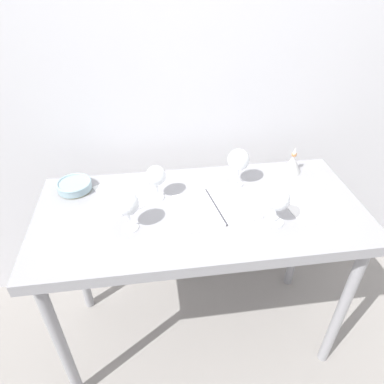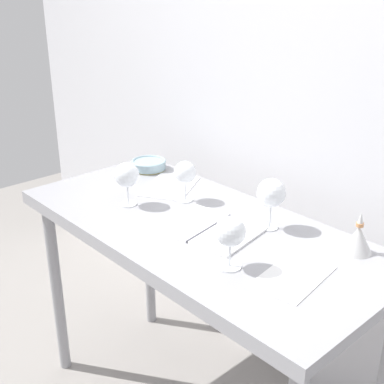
% 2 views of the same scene
% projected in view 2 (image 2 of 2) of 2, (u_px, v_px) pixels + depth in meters
% --- Properties ---
extents(back_wall, '(3.80, 0.04, 2.60)m').
position_uv_depth(back_wall, '(292.00, 91.00, 1.97)').
color(back_wall, silver).
rests_on(back_wall, ground_plane).
extents(steel_counter, '(1.40, 0.65, 0.90)m').
position_uv_depth(steel_counter, '(197.00, 249.00, 1.85)').
color(steel_counter, '#939398').
rests_on(steel_counter, ground_plane).
extents(wine_glass_far_right, '(0.10, 0.10, 0.18)m').
position_uv_depth(wine_glass_far_right, '(271.00, 194.00, 1.73)').
color(wine_glass_far_right, white).
rests_on(wine_glass_far_right, steel_counter).
extents(wine_glass_near_right, '(0.09, 0.09, 0.17)m').
position_uv_depth(wine_glass_near_right, '(231.00, 233.00, 1.49)').
color(wine_glass_near_right, white).
rests_on(wine_glass_near_right, steel_counter).
extents(wine_glass_near_left, '(0.09, 0.09, 0.17)m').
position_uv_depth(wine_glass_near_left, '(127.00, 176.00, 1.92)').
color(wine_glass_near_left, white).
rests_on(wine_glass_near_left, steel_counter).
extents(wine_glass_far_left, '(0.09, 0.09, 0.16)m').
position_uv_depth(wine_glass_far_left, '(185.00, 173.00, 1.95)').
color(wine_glass_far_left, white).
rests_on(wine_glass_far_left, steel_counter).
extents(open_notebook, '(0.36, 0.30, 0.01)m').
position_uv_depth(open_notebook, '(210.00, 228.00, 1.76)').
color(open_notebook, white).
rests_on(open_notebook, steel_counter).
extents(tasting_sheet_upper, '(0.19, 0.27, 0.00)m').
position_uv_depth(tasting_sheet_upper, '(293.00, 276.00, 1.49)').
color(tasting_sheet_upper, white).
rests_on(tasting_sheet_upper, steel_counter).
extents(tasting_sheet_lower, '(0.29, 0.32, 0.00)m').
position_uv_depth(tasting_sheet_lower, '(170.00, 186.00, 2.13)').
color(tasting_sheet_lower, white).
rests_on(tasting_sheet_lower, steel_counter).
extents(tasting_bowl, '(0.16, 0.16, 0.05)m').
position_uv_depth(tasting_bowl, '(149.00, 164.00, 2.31)').
color(tasting_bowl, '#DBCC66').
rests_on(tasting_bowl, steel_counter).
extents(decanter_funnel, '(0.10, 0.10, 0.14)m').
position_uv_depth(decanter_funnel, '(358.00, 239.00, 1.60)').
color(decanter_funnel, silver).
rests_on(decanter_funnel, steel_counter).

